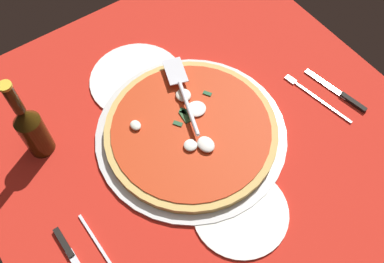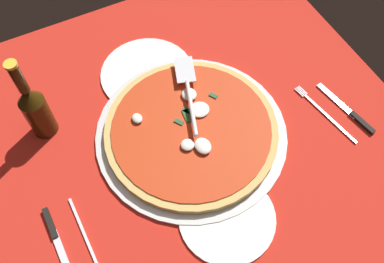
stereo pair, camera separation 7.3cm
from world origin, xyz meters
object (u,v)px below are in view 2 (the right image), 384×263
Objects in this scene: place_setting_near at (338,114)px; place_setting_far at (71,240)px; pizza at (192,131)px; dinner_plate_left at (227,218)px; dinner_plate_right at (147,74)px; pizza_server at (188,91)px; beer_bottle at (35,109)px.

place_setting_far is (-0.38, 66.69, 0.01)cm from place_setting_near.
pizza is 35.45cm from place_setting_near.
place_setting_near reaches higher than dinner_plate_left.
dinner_plate_right is 14.45cm from pizza_server.
place_setting_near and place_setting_far have the same top height.
place_setting_near is (-10.46, -33.82, -1.92)cm from pizza.
dinner_plate_right is 1.16× the size of place_setting_far.
dinner_plate_left is 0.86× the size of dinner_plate_right.
place_setting_near is at bearing 88.79° from place_setting_far.
dinner_plate_left is at bearing 69.80° from place_setting_far.
dinner_plate_right is at bearing 42.18° from pizza_server.
dinner_plate_left is 32.02cm from place_setting_far.
beer_bottle reaches higher than place_setting_near.
dinner_plate_right is (42.37, -0.58, 0.00)cm from dinner_plate_left.
pizza reaches higher than place_setting_near.
place_setting_far is at bearing 108.26° from pizza.
pizza_server is at bearing -156.62° from dinner_plate_right.
pizza is 1.76× the size of pizza_server.
pizza is at bearing -174.74° from dinner_plate_right.
dinner_plate_right is 44.58cm from place_setting_far.
place_setting_near is 66.69cm from place_setting_far.
place_setting_near is (-19.14, -30.33, -4.67)cm from pizza_server.
beer_bottle is (38.09, 27.02, 8.20)cm from dinner_plate_left.
dinner_plate_right is 47.83cm from place_setting_near.
place_setting_far is (10.25, 30.33, -0.14)cm from dinner_plate_left.
place_setting_near is 1.10× the size of place_setting_far.
pizza_server reaches higher than place_setting_near.
dinner_plate_left is at bearing -172.65° from pizza_server.
place_setting_far is at bearing 173.21° from beer_bottle.
place_setting_near reaches higher than dinner_plate_right.
pizza reaches higher than place_setting_far.
dinner_plate_left is at bearing 96.76° from place_setting_near.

